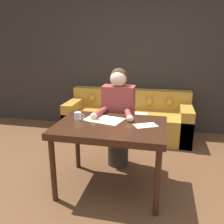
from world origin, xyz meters
TOP-DOWN VIEW (x-y plane):
  - ground_plane at (0.00, 0.00)m, footprint 16.00×16.00m
  - wall_back at (0.00, 2.19)m, footprint 8.00×0.06m
  - dining_table at (-0.13, 0.11)m, footprint 1.18×0.83m
  - couch at (-0.19, 1.77)m, footprint 2.16×0.84m
  - person at (-0.16, 0.66)m, footprint 0.50×0.62m
  - pattern_paper_main at (-0.24, 0.25)m, footprint 0.48×0.38m
  - pattern_paper_offcut at (0.24, 0.15)m, footprint 0.28×0.24m
  - scissors at (-0.26, 0.22)m, footprint 0.23×0.10m
  - mug at (-0.52, 0.18)m, footprint 0.11×0.08m

SIDE VIEW (x-z plane):
  - ground_plane at x=0.00m, z-range 0.00..0.00m
  - couch at x=-0.19m, z-range -0.10..0.69m
  - person at x=-0.16m, z-range 0.01..1.33m
  - dining_table at x=-0.13m, z-range 0.30..1.08m
  - pattern_paper_main at x=-0.24m, z-range 0.77..0.78m
  - pattern_paper_offcut at x=0.24m, z-range 0.77..0.78m
  - scissors at x=-0.26m, z-range 0.77..0.78m
  - mug at x=-0.52m, z-range 0.78..0.87m
  - wall_back at x=0.00m, z-range 0.00..2.60m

